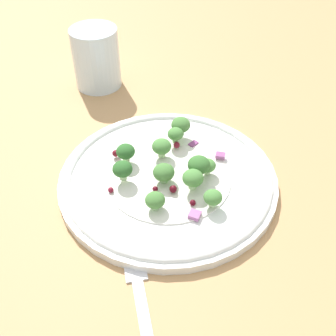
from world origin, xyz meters
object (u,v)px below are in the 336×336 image
broccoli_floret_2 (122,169)px  broccoli_floret_0 (162,147)px  plate (168,178)px  broccoli_floret_1 (181,125)px  water_glass (96,58)px  fork (144,319)px

broccoli_floret_2 → broccoli_floret_0: bearing=-21.3°
plate → broccoli_floret_1: 8.74cm
plate → water_glass: (17.73, 21.59, 4.26)cm
plate → broccoli_floret_0: (3.01, 2.34, 2.35)cm
broccoli_floret_2 → water_glass: size_ratio=0.26×
plate → broccoli_floret_0: 4.48cm
broccoli_floret_1 → plate: bearing=-168.0°
broccoli_floret_0 → fork: broccoli_floret_0 is taller
plate → broccoli_floret_1: (8.12, 1.72, 2.72)cm
plate → broccoli_floret_1: bearing=12.0°
broccoli_floret_1 → broccoli_floret_2: broccoli_floret_1 is taller
fork → water_glass: size_ratio=1.56×
broccoli_floret_2 → water_glass: (21.10, 16.76, 1.70)cm
broccoli_floret_0 → broccoli_floret_2: 6.85cm
broccoli_floret_1 → fork: 28.24cm
plate → broccoli_floret_2: 6.42cm
water_glass → plate: bearing=-129.4°
fork → water_glass: (36.56, 27.62, 4.87)cm
broccoli_floret_1 → fork: bearing=-164.0°
broccoli_floret_0 → broccoli_floret_1: bearing=-6.9°
plate → broccoli_floret_2: bearing=125.0°
fork → water_glass: 46.07cm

